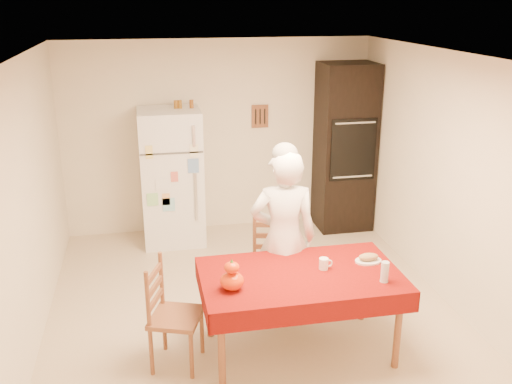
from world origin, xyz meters
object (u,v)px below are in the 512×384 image
object	(u,v)px
chair_left	(168,311)
pumpkin_lower	(232,281)
oven_cabinet	(345,148)
coffee_mug	(324,264)
chair_far	(272,260)
dining_table	(300,281)
wine_glass	(385,272)
seated_woman	(283,239)
refrigerator	(172,177)
bread_plate	(368,261)

from	to	relation	value
chair_left	pumpkin_lower	xyz separation A→B (m)	(0.51, -0.20, 0.33)
oven_cabinet	coffee_mug	size ratio (longest dim) A/B	22.00
oven_cabinet	chair_far	size ratio (longest dim) A/B	2.32
chair_far	dining_table	bearing A→B (deg)	-71.77
chair_left	wine_glass	bearing A→B (deg)	-80.43
seated_woman	coffee_mug	bearing A→B (deg)	122.89
oven_cabinet	seated_woman	world-z (taller)	oven_cabinet
refrigerator	pumpkin_lower	bearing A→B (deg)	-83.78
chair_left	bread_plate	world-z (taller)	chair_left
wine_glass	seated_woman	bearing A→B (deg)	129.42
oven_cabinet	wine_glass	size ratio (longest dim) A/B	12.50
dining_table	wine_glass	distance (m)	0.71
wine_glass	bread_plate	world-z (taller)	wine_glass
dining_table	bread_plate	bearing A→B (deg)	8.61
oven_cabinet	chair_far	world-z (taller)	oven_cabinet
refrigerator	oven_cabinet	size ratio (longest dim) A/B	0.77
pumpkin_lower	bread_plate	world-z (taller)	pumpkin_lower
oven_cabinet	chair_left	xyz separation A→B (m)	(-2.48, -2.68, -0.59)
dining_table	bread_plate	xyz separation A→B (m)	(0.65, 0.10, 0.08)
seated_woman	bread_plate	xyz separation A→B (m)	(0.67, -0.43, -0.09)
dining_table	chair_far	xyz separation A→B (m)	(-0.06, 0.82, -0.18)
chair_left	coffee_mug	distance (m)	1.37
wine_glass	chair_far	bearing A→B (deg)	122.39
oven_cabinet	bread_plate	distance (m)	2.74
refrigerator	dining_table	xyz separation A→B (m)	(0.92, -2.68, -0.16)
chair_left	bread_plate	distance (m)	1.79
dining_table	bread_plate	world-z (taller)	bread_plate
seated_woman	pumpkin_lower	bearing A→B (deg)	55.69
coffee_mug	dining_table	bearing A→B (deg)	-168.75
refrigerator	pumpkin_lower	size ratio (longest dim) A/B	8.76
bread_plate	dining_table	bearing A→B (deg)	-171.39
wine_glass	dining_table	bearing A→B (deg)	156.79
pumpkin_lower	oven_cabinet	bearing A→B (deg)	55.60
oven_cabinet	chair_far	distance (m)	2.45
oven_cabinet	pumpkin_lower	size ratio (longest dim) A/B	11.33
oven_cabinet	coffee_mug	distance (m)	2.93
oven_cabinet	dining_table	size ratio (longest dim) A/B	1.29
chair_left	seated_woman	distance (m)	1.25
dining_table	chair_far	distance (m)	0.84
oven_cabinet	chair_far	xyz separation A→B (m)	(-1.42, -1.91, -0.59)
bread_plate	seated_woman	bearing A→B (deg)	147.34
chair_far	chair_left	size ratio (longest dim) A/B	1.00
refrigerator	seated_woman	distance (m)	2.33
coffee_mug	pumpkin_lower	bearing A→B (deg)	-166.76
oven_cabinet	seated_woman	distance (m)	2.61
dining_table	wine_glass	world-z (taller)	wine_glass
refrigerator	chair_far	world-z (taller)	refrigerator
dining_table	coffee_mug	distance (m)	0.25
oven_cabinet	wine_glass	distance (m)	3.10
refrigerator	dining_table	world-z (taller)	refrigerator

